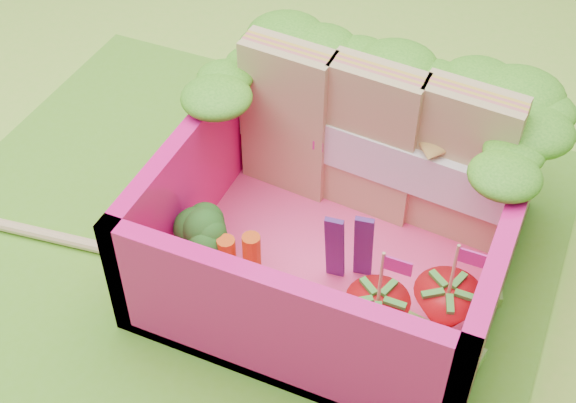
% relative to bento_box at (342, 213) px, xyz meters
% --- Properties ---
extents(ground, '(14.00, 14.00, 0.00)m').
position_rel_bento_box_xyz_m(ground, '(-0.45, -0.21, -0.31)').
color(ground, '#8FD03A').
rests_on(ground, ground).
extents(placemat, '(2.60, 2.60, 0.03)m').
position_rel_bento_box_xyz_m(placemat, '(-0.45, -0.21, -0.29)').
color(placemat, '#5FA826').
rests_on(placemat, ground).
extents(bento_floor, '(1.30, 1.30, 0.05)m').
position_rel_bento_box_xyz_m(bento_floor, '(0.00, 0.00, -0.25)').
color(bento_floor, '#FF4183').
rests_on(bento_floor, placemat).
extents(bento_box, '(1.30, 1.30, 0.55)m').
position_rel_bento_box_xyz_m(bento_box, '(0.00, 0.00, 0.00)').
color(bento_box, '#EE147A').
rests_on(bento_box, placemat).
extents(lettuce_ruffle, '(1.43, 0.76, 0.11)m').
position_rel_bento_box_xyz_m(lettuce_ruffle, '(-0.00, 0.46, 0.33)').
color(lettuce_ruffle, '#2D8418').
rests_on(lettuce_ruffle, bento_box).
extents(sandwich_stack, '(1.25, 0.28, 0.68)m').
position_rel_bento_box_xyz_m(sandwich_stack, '(0.00, 0.33, 0.11)').
color(sandwich_stack, tan).
rests_on(sandwich_stack, bento_floor).
extents(broccoli, '(0.35, 0.35, 0.26)m').
position_rel_bento_box_xyz_m(broccoli, '(-0.45, -0.29, -0.04)').
color(broccoli, '#5F8C43').
rests_on(broccoli, bento_floor).
extents(carrot_sticks, '(0.16, 0.10, 0.27)m').
position_rel_bento_box_xyz_m(carrot_sticks, '(-0.29, -0.31, -0.09)').
color(carrot_sticks, '#E05012').
rests_on(carrot_sticks, bento_floor).
extents(purple_wedges, '(0.17, 0.08, 0.38)m').
position_rel_bento_box_xyz_m(purple_wedges, '(0.08, -0.13, -0.04)').
color(purple_wedges, '#451B60').
rests_on(purple_wedges, bento_floor).
extents(strawberry_left, '(0.23, 0.23, 0.47)m').
position_rel_bento_box_xyz_m(strawberry_left, '(0.27, -0.35, -0.10)').
color(strawberry_left, red).
rests_on(strawberry_left, bento_floor).
extents(strawberry_right, '(0.24, 0.24, 0.48)m').
position_rel_bento_box_xyz_m(strawberry_right, '(0.48, -0.23, -0.10)').
color(strawberry_right, red).
rests_on(strawberry_right, bento_floor).
extents(snap_peas, '(0.60, 0.54, 0.05)m').
position_rel_bento_box_xyz_m(snap_peas, '(0.39, -0.21, -0.20)').
color(snap_peas, '#68AF37').
rests_on(snap_peas, bento_floor).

